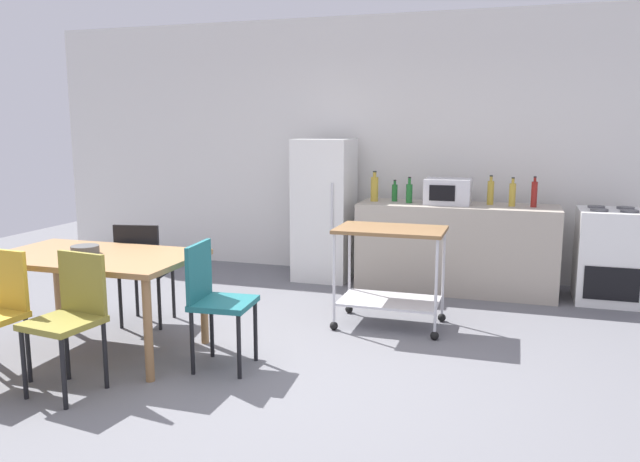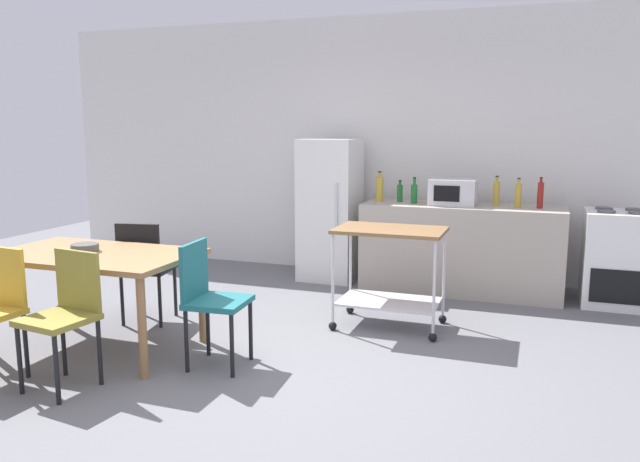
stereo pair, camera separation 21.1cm
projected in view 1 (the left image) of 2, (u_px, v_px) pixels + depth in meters
name	position (u px, v px, depth m)	size (l,w,h in m)	color
ground_plane	(286.00, 373.00, 4.33)	(12.00, 12.00, 0.00)	slate
back_wall	(384.00, 147.00, 7.10)	(8.40, 0.12, 2.90)	silver
kitchen_counter	(456.00, 248.00, 6.43)	(2.00, 0.64, 0.90)	#A89E8E
dining_table	(95.00, 265.00, 4.66)	(1.50, 0.90, 0.75)	olive
chair_black	(143.00, 266.00, 5.29)	(0.47, 0.47, 0.89)	black
chair_teal	(215.00, 296.00, 4.37)	(0.43, 0.43, 0.89)	#1E666B
chair_olive	(70.00, 313.00, 3.98)	(0.45, 0.45, 0.89)	olive
stove_oven	(609.00, 256.00, 6.02)	(0.60, 0.61, 0.92)	white
refrigerator	(324.00, 210.00, 6.90)	(0.60, 0.63, 1.55)	white
kitchen_cart	(390.00, 260.00, 5.26)	(0.91, 0.57, 0.85)	brown
bottle_sesame_oil	(374.00, 188.00, 6.61)	(0.08, 0.08, 0.32)	gold
bottle_soy_sauce	(395.00, 192.00, 6.61)	(0.06, 0.06, 0.23)	#1E6628
bottle_olive_oil	(409.00, 193.00, 6.47)	(0.07, 0.07, 0.27)	#1E6628
microwave	(448.00, 191.00, 6.37)	(0.46, 0.35, 0.26)	silver
bottle_soda	(491.00, 192.00, 6.33)	(0.07, 0.07, 0.30)	gold
bottle_wine	(512.00, 194.00, 6.19)	(0.06, 0.06, 0.29)	gold
bottle_hot_sauce	(534.00, 194.00, 6.13)	(0.06, 0.06, 0.30)	maroon
fruit_bowl	(85.00, 250.00, 4.66)	(0.21, 0.21, 0.06)	#4C4C4C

